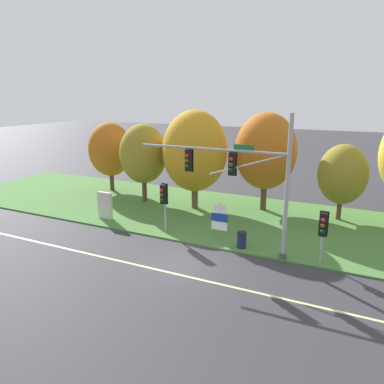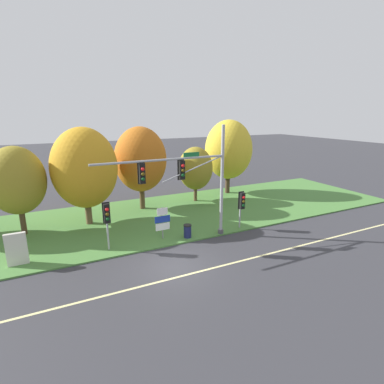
{
  "view_description": "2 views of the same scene",
  "coord_description": "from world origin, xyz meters",
  "views": [
    {
      "loc": [
        8.39,
        -16.01,
        8.66
      ],
      "look_at": [
        -0.87,
        3.11,
        3.04
      ],
      "focal_mm": 35.0,
      "sensor_mm": 36.0,
      "label": 1
    },
    {
      "loc": [
        -5.94,
        -14.33,
        8.52
      ],
      "look_at": [
        2.55,
        3.0,
        3.36
      ],
      "focal_mm": 28.0,
      "sensor_mm": 36.0,
      "label": 2
    }
  ],
  "objects": [
    {
      "name": "tree_behind_signpost",
      "position": [
        -3.46,
        8.96,
        4.48
      ],
      "size": [
        4.84,
        4.84,
        7.42
      ],
      "color": "brown",
      "rests_on": "grass_verge"
    },
    {
      "name": "pedestrian_signal_near_kerb",
      "position": [
        6.6,
        2.93,
        2.1
      ],
      "size": [
        0.46,
        0.55,
        2.81
      ],
      "color": "#9EA0A5",
      "rests_on": "grass_verge"
    },
    {
      "name": "trash_bin",
      "position": [
        2.27,
        3.13,
        0.57
      ],
      "size": [
        0.56,
        0.56,
        0.93
      ],
      "color": "#191E4C",
      "rests_on": "grass_verge"
    },
    {
      "name": "route_sign_post",
      "position": [
        0.67,
        3.7,
        1.4
      ],
      "size": [
        1.09,
        0.08,
        2.25
      ],
      "color": "slate",
      "rests_on": "grass_verge"
    },
    {
      "name": "ground_plane",
      "position": [
        0.0,
        0.0,
        0.0
      ],
      "size": [
        160.0,
        160.0,
        0.0
      ],
      "primitive_type": "plane",
      "color": "#333338"
    },
    {
      "name": "tree_left_of_mast",
      "position": [
        -7.93,
        8.83,
        3.99
      ],
      "size": [
        3.77,
        3.77,
        6.27
      ],
      "color": "#4C3823",
      "rests_on": "grass_verge"
    },
    {
      "name": "info_kiosk",
      "position": [
        -8.03,
        3.91,
        1.04
      ],
      "size": [
        1.1,
        0.24,
        1.9
      ],
      "color": "beige",
      "rests_on": "grass_verge"
    },
    {
      "name": "tree_mid_verge",
      "position": [
        1.4,
        10.82,
        4.54
      ],
      "size": [
        4.51,
        4.51,
        7.27
      ],
      "color": "#4C3823",
      "rests_on": "grass_verge"
    },
    {
      "name": "lane_stripe",
      "position": [
        0.0,
        -1.2,
        0.0
      ],
      "size": [
        36.0,
        0.16,
        0.01
      ],
      "primitive_type": "cube",
      "color": "beige",
      "rests_on": "ground"
    },
    {
      "name": "traffic_signal_mast",
      "position": [
        2.34,
        2.73,
        4.48
      ],
      "size": [
        8.82,
        0.49,
        7.64
      ],
      "color": "#9EA0A5",
      "rests_on": "grass_verge"
    },
    {
      "name": "tree_nearest_road",
      "position": [
        -12.55,
        10.57,
        3.83
      ],
      "size": [
        3.81,
        3.81,
        6.12
      ],
      "color": "#4C3823",
      "rests_on": "grass_verge"
    },
    {
      "name": "tree_tall_centre",
      "position": [
        6.78,
        10.87,
        3.3
      ],
      "size": [
        3.29,
        3.29,
        5.27
      ],
      "color": "#4C3823",
      "rests_on": "grass_verge"
    },
    {
      "name": "pedestrian_signal_further_along",
      "position": [
        -3.01,
        3.47,
        2.37
      ],
      "size": [
        0.46,
        0.55,
        3.13
      ],
      "color": "#9EA0A5",
      "rests_on": "grass_verge"
    },
    {
      "name": "grass_verge",
      "position": [
        0.0,
        8.25,
        0.05
      ],
      "size": [
        48.0,
        11.5,
        0.1
      ],
      "primitive_type": "cube",
      "color": "#477A38",
      "rests_on": "ground"
    }
  ]
}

